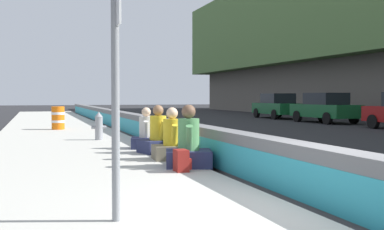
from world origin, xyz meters
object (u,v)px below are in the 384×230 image
(route_sign_post, at_px, (116,29))
(fire_hydrant, at_px, (99,126))
(seated_person_rear, at_px, (158,138))
(seated_person_far, at_px, (146,136))
(seated_person_middle, at_px, (172,143))
(construction_barrel, at_px, (58,118))
(parked_car_midline, at_px, (277,106))
(seated_person_foreground, at_px, (189,147))
(backpack, at_px, (182,161))
(parked_car_fourth, at_px, (325,108))

(route_sign_post, height_order, fire_hydrant, route_sign_post)
(seated_person_rear, relative_size, seated_person_far, 1.07)
(seated_person_middle, xyz_separation_m, construction_barrel, (10.46, 1.92, 0.13))
(route_sign_post, xyz_separation_m, seated_person_far, (7.04, -1.93, -1.76))
(route_sign_post, xyz_separation_m, fire_hydrant, (9.90, -1.06, -1.65))
(seated_person_rear, relative_size, parked_car_midline, 0.25)
(route_sign_post, distance_m, seated_person_foreground, 4.42)
(backpack, bearing_deg, seated_person_far, -3.55)
(fire_hydrant, height_order, construction_barrel, construction_barrel)
(parked_car_fourth, bearing_deg, seated_person_far, 130.67)
(fire_hydrant, relative_size, seated_person_foreground, 0.73)
(seated_person_far, xyz_separation_m, parked_car_midline, (16.85, -12.98, 0.39))
(route_sign_post, height_order, parked_car_fourth, route_sign_post)
(fire_hydrant, height_order, seated_person_middle, seated_person_middle)
(parked_car_fourth, height_order, parked_car_midline, same)
(fire_hydrant, bearing_deg, parked_car_fourth, -59.17)
(seated_person_middle, xyz_separation_m, parked_car_fourth, (13.38, -12.85, 0.37))
(fire_hydrant, distance_m, parked_car_fourth, 16.03)
(route_sign_post, relative_size, parked_car_fourth, 0.79)
(backpack, bearing_deg, seated_person_rear, -5.89)
(seated_person_foreground, height_order, parked_car_fourth, parked_car_fourth)
(parked_car_fourth, xyz_separation_m, parked_car_midline, (5.77, -0.08, 0.00))
(parked_car_midline, bearing_deg, seated_person_rear, 144.18)
(seated_person_middle, distance_m, seated_person_far, 2.30)
(construction_barrel, bearing_deg, seated_person_foreground, -170.64)
(route_sign_post, height_order, parked_car_midline, route_sign_post)
(seated_person_foreground, bearing_deg, construction_barrel, 9.36)
(seated_person_far, relative_size, parked_car_midline, 0.24)
(parked_car_fourth, bearing_deg, seated_person_rear, 133.38)
(parked_car_fourth, bearing_deg, seated_person_foreground, 138.56)
(fire_hydrant, relative_size, construction_barrel, 0.93)
(seated_person_foreground, distance_m, parked_car_fourth, 19.42)
(fire_hydrant, bearing_deg, backpack, -174.80)
(seated_person_foreground, relative_size, parked_car_fourth, 0.26)
(route_sign_post, bearing_deg, seated_person_middle, -22.68)
(seated_person_far, distance_m, backpack, 3.99)
(fire_hydrant, height_order, seated_person_foreground, seated_person_foreground)
(backpack, bearing_deg, fire_hydrant, 5.20)
(seated_person_far, distance_m, parked_car_fourth, 17.01)
(seated_person_far, bearing_deg, seated_person_rear, -177.00)
(backpack, bearing_deg, seated_person_middle, -10.03)
(seated_person_foreground, relative_size, seated_person_rear, 1.04)
(route_sign_post, relative_size, parked_car_midline, 0.79)
(seated_person_rear, bearing_deg, seated_person_middle, 179.77)
(fire_hydrant, xyz_separation_m, parked_car_fourth, (8.22, -13.77, 0.27))
(parked_car_fourth, bearing_deg, construction_barrel, 101.18)
(route_sign_post, bearing_deg, seated_person_far, -15.33)
(seated_person_rear, bearing_deg, parked_car_fourth, -46.62)
(seated_person_foreground, bearing_deg, backpack, 149.83)
(seated_person_far, bearing_deg, seated_person_middle, -178.75)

